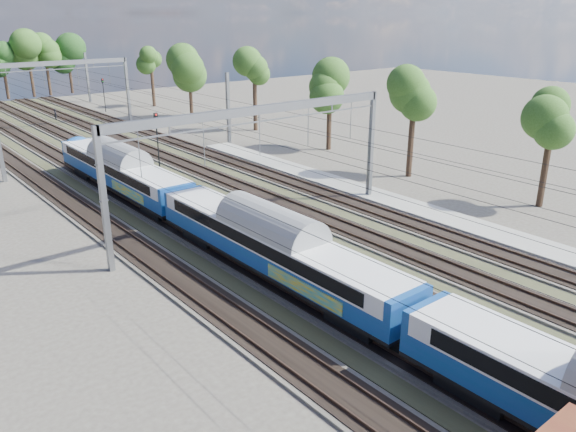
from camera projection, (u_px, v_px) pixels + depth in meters
track_bed at (165, 182)px, 52.39m from camera, size 21.00×130.00×0.34m
platform at (473, 227)px, 41.29m from camera, size 3.00×70.00×0.30m
catenary at (127, 104)px, 56.04m from camera, size 25.65×130.00×9.00m
tree_belt at (69, 59)px, 86.60m from camera, size 39.55×98.65×11.98m
emu_train at (276, 240)px, 32.42m from camera, size 3.04×64.30×4.45m
worker at (55, 114)px, 83.06m from camera, size 0.40×0.61×1.65m
signal_near at (157, 136)px, 54.31m from camera, size 0.40×0.37×5.99m
signal_far at (104, 91)px, 89.34m from camera, size 0.34×0.31×5.23m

